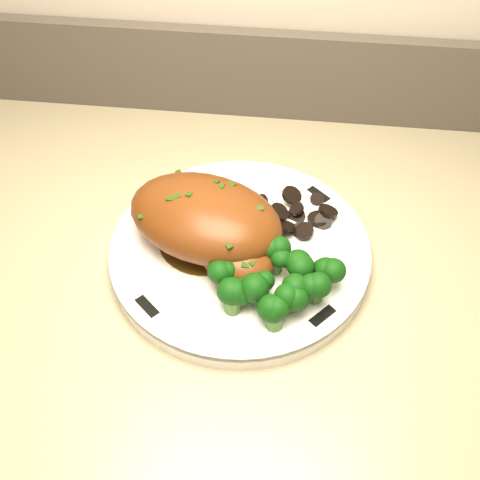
# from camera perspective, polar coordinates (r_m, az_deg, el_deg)

# --- Properties ---
(counter) EXTENTS (2.13, 0.70, 1.04)m
(counter) POSITION_cam_1_polar(r_m,az_deg,el_deg) (1.11, -20.95, -17.59)
(counter) COLOR brown
(counter) RESTS_ON ground
(plate) EXTENTS (0.30, 0.30, 0.02)m
(plate) POSITION_cam_1_polar(r_m,az_deg,el_deg) (0.64, 0.00, -1.15)
(plate) COLOR white
(plate) RESTS_ON counter
(rim_accent_0) EXTENTS (0.03, 0.03, 0.00)m
(rim_accent_0) POSITION_cam_1_polar(r_m,az_deg,el_deg) (0.70, 7.46, 4.30)
(rim_accent_0) COLOR black
(rim_accent_0) RESTS_ON plate
(rim_accent_1) EXTENTS (0.03, 0.03, 0.00)m
(rim_accent_1) POSITION_cam_1_polar(r_m,az_deg,el_deg) (0.70, -6.47, 4.94)
(rim_accent_1) COLOR black
(rim_accent_1) RESTS_ON plate
(rim_accent_2) EXTENTS (0.03, 0.03, 0.00)m
(rim_accent_2) POSITION_cam_1_polar(r_m,az_deg,el_deg) (0.59, -8.80, -6.26)
(rim_accent_2) COLOR black
(rim_accent_2) RESTS_ON plate
(rim_accent_3) EXTENTS (0.03, 0.03, 0.00)m
(rim_accent_3) POSITION_cam_1_polar(r_m,az_deg,el_deg) (0.59, 7.82, -7.17)
(rim_accent_3) COLOR black
(rim_accent_3) RESTS_ON plate
(gravy_pool) EXTENTS (0.10, 0.10, 0.00)m
(gravy_pool) POSITION_cam_1_polar(r_m,az_deg,el_deg) (0.64, -3.19, 0.12)
(gravy_pool) COLOR #3F290B
(gravy_pool) RESTS_ON plate
(chicken_breast) EXTENTS (0.19, 0.16, 0.06)m
(chicken_breast) POSITION_cam_1_polar(r_m,az_deg,el_deg) (0.62, -2.97, 1.68)
(chicken_breast) COLOR brown
(chicken_breast) RESTS_ON plate
(mushroom_pile) EXTENTS (0.10, 0.07, 0.03)m
(mushroom_pile) POSITION_cam_1_polar(r_m,az_deg,el_deg) (0.66, 4.09, 1.94)
(mushroom_pile) COLOR black
(mushroom_pile) RESTS_ON plate
(broccoli_florets) EXTENTS (0.12, 0.09, 0.04)m
(broccoli_florets) POSITION_cam_1_polar(r_m,az_deg,el_deg) (0.58, 3.33, -3.86)
(broccoli_florets) COLOR #4B7832
(broccoli_florets) RESTS_ON plate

